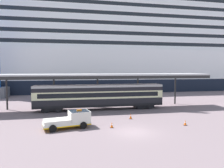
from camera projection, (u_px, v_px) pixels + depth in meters
name	position (u px, v px, depth m)	size (l,w,h in m)	color
ground_plane	(134.00, 132.00, 22.20)	(400.00, 400.00, 0.00)	slate
cruise_ship	(113.00, 47.00, 71.41)	(125.14, 28.39, 40.51)	black
platform_canopy	(99.00, 76.00, 34.58)	(37.48, 5.38, 5.90)	silver
train_carriage	(100.00, 96.00, 34.40)	(20.93, 2.81, 4.11)	black
service_truck	(71.00, 119.00, 23.76)	(5.51, 3.07, 2.02)	silver
traffic_cone_near	(131.00, 116.00, 27.98)	(0.36, 0.36, 0.76)	black
traffic_cone_mid	(185.00, 123.00, 24.80)	(0.36, 0.36, 0.65)	black
traffic_cone_far	(112.00, 125.00, 23.81)	(0.36, 0.36, 0.61)	black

